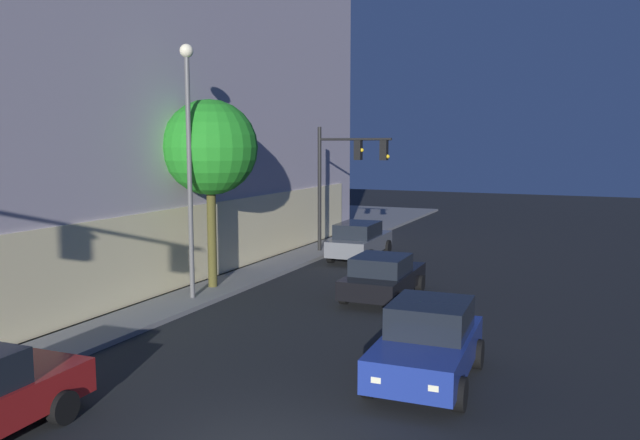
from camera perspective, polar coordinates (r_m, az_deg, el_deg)
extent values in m
cube|color=#F9E6AB|center=(24.20, -10.91, -1.91)|extent=(27.24, 0.60, 2.86)
cylinder|color=black|center=(29.88, -0.04, 2.82)|extent=(0.18, 0.18, 5.91)
cylinder|color=black|center=(29.09, 3.18, 7.37)|extent=(0.18, 3.58, 0.12)
cube|color=black|center=(29.03, 3.50, 6.38)|extent=(0.33, 0.33, 0.90)
sphere|color=yellow|center=(28.96, 3.84, 6.37)|extent=(0.18, 0.18, 0.18)
cube|color=black|center=(28.59, 5.85, 6.35)|extent=(0.33, 0.33, 0.90)
sphere|color=yellow|center=(28.53, 6.19, 5.78)|extent=(0.18, 0.18, 0.18)
cylinder|color=#595959|center=(20.93, -11.80, 3.65)|extent=(0.16, 0.16, 7.91)
sphere|color=#F9EFC6|center=(21.11, -12.08, 14.85)|extent=(0.44, 0.44, 0.44)
cylinder|color=#4B451E|center=(22.67, -9.83, -1.48)|extent=(0.32, 0.32, 3.65)
sphere|color=#218A22|center=(22.43, -10.00, 6.54)|extent=(3.35, 3.35, 3.35)
cube|color=#F9F4CC|center=(14.70, -24.48, -11.91)|extent=(0.13, 0.20, 0.12)
cube|color=#F9F4CC|center=(13.93, -21.11, -12.80)|extent=(0.13, 0.20, 0.12)
cylinder|color=black|center=(13.22, -22.39, -15.51)|extent=(0.66, 0.27, 0.65)
cube|color=navy|center=(14.32, 9.73, -11.72)|extent=(4.19, 2.04, 0.70)
cube|color=black|center=(14.40, 10.05, -8.68)|extent=(1.99, 1.76, 0.70)
cube|color=#F9F4CC|center=(12.36, 10.35, -14.80)|extent=(0.13, 0.20, 0.12)
cube|color=#F9F4CC|center=(12.61, 5.19, -14.27)|extent=(0.13, 0.20, 0.12)
cylinder|color=black|center=(13.11, 12.63, -15.22)|extent=(0.71, 0.27, 0.70)
cylinder|color=black|center=(13.49, 4.51, -14.41)|extent=(0.71, 0.27, 0.70)
cylinder|color=black|center=(15.48, 14.17, -11.76)|extent=(0.71, 0.27, 0.70)
cylinder|color=black|center=(15.81, 7.31, -11.20)|extent=(0.71, 0.27, 0.70)
cube|color=black|center=(21.66, 5.84, -5.47)|extent=(4.34, 1.97, 0.61)
cube|color=black|center=(21.23, 5.60, -4.06)|extent=(2.01, 1.74, 0.59)
cube|color=#F9F4CC|center=(23.78, 6.03, -4.35)|extent=(0.12, 0.20, 0.12)
cube|color=#F9F4CC|center=(23.49, 8.68, -4.54)|extent=(0.12, 0.20, 0.12)
cylinder|color=black|center=(23.24, 4.57, -5.38)|extent=(0.61, 0.25, 0.61)
cylinder|color=black|center=(22.73, 9.11, -5.72)|extent=(0.61, 0.25, 0.61)
cylinder|color=black|center=(20.79, 2.23, -6.84)|extent=(0.61, 0.25, 0.61)
cylinder|color=black|center=(20.22, 7.28, -7.28)|extent=(0.61, 0.25, 0.61)
cube|color=slate|center=(28.79, 3.69, -2.15)|extent=(4.66, 1.99, 0.70)
cube|color=black|center=(28.36, 3.48, -0.90)|extent=(2.45, 1.72, 0.65)
cube|color=#F9F4CC|center=(31.06, 4.02, -1.48)|extent=(0.13, 0.20, 0.12)
cube|color=#F9F4CC|center=(30.76, 5.93, -1.59)|extent=(0.13, 0.20, 0.12)
cylinder|color=black|center=(30.45, 2.90, -2.31)|extent=(0.73, 0.27, 0.72)
cylinder|color=black|center=(29.93, 6.16, -2.51)|extent=(0.73, 0.27, 0.72)
cylinder|color=black|center=(27.81, 1.01, -3.19)|extent=(0.73, 0.27, 0.72)
cylinder|color=black|center=(27.24, 4.56, -3.43)|extent=(0.73, 0.27, 0.72)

